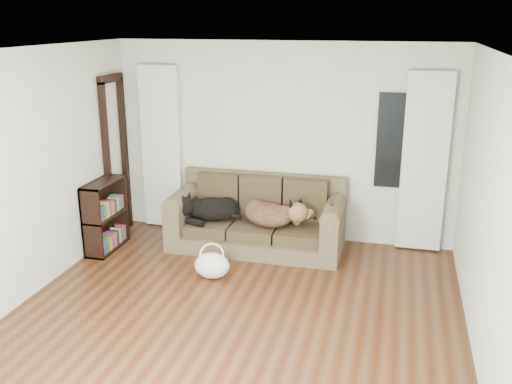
% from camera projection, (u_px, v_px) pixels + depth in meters
% --- Properties ---
extents(floor, '(5.00, 5.00, 0.00)m').
position_uv_depth(floor, '(229.00, 325.00, 5.56)').
color(floor, '#3B1C0C').
rests_on(floor, ground).
extents(ceiling, '(5.00, 5.00, 0.00)m').
position_uv_depth(ceiling, '(225.00, 52.00, 4.80)').
color(ceiling, white).
rests_on(ceiling, ground).
extents(wall_back, '(4.50, 0.04, 2.60)m').
position_uv_depth(wall_back, '(283.00, 142.00, 7.49)').
color(wall_back, silver).
rests_on(wall_back, ground).
extents(wall_left, '(0.04, 5.00, 2.60)m').
position_uv_depth(wall_left, '(13.00, 182.00, 5.71)').
color(wall_left, silver).
rests_on(wall_left, ground).
extents(wall_right, '(0.04, 5.00, 2.60)m').
position_uv_depth(wall_right, '(491.00, 220.00, 4.65)').
color(wall_right, silver).
rests_on(wall_right, ground).
extents(curtain_left, '(0.55, 0.08, 2.25)m').
position_uv_depth(curtain_left, '(161.00, 148.00, 7.87)').
color(curtain_left, silver).
rests_on(curtain_left, ground).
extents(curtain_right, '(0.55, 0.08, 2.25)m').
position_uv_depth(curtain_right, '(424.00, 163.00, 7.04)').
color(curtain_right, silver).
rests_on(curtain_right, ground).
extents(window_pane, '(0.50, 0.03, 1.20)m').
position_uv_depth(window_pane, '(397.00, 141.00, 7.10)').
color(window_pane, black).
rests_on(window_pane, wall_back).
extents(door_casing, '(0.07, 0.60, 2.10)m').
position_uv_depth(door_casing, '(116.00, 159.00, 7.67)').
color(door_casing, black).
rests_on(door_casing, ground).
extents(sofa, '(2.20, 0.95, 0.90)m').
position_uv_depth(sofa, '(256.00, 215.00, 7.31)').
color(sofa, '#3A3327').
rests_on(sofa, floor).
extents(dog_black_lab, '(0.75, 0.57, 0.29)m').
position_uv_depth(dog_black_lab, '(210.00, 210.00, 7.40)').
color(dog_black_lab, black).
rests_on(dog_black_lab, sofa).
extents(dog_shepherd, '(0.87, 0.78, 0.32)m').
position_uv_depth(dog_shepherd, '(271.00, 215.00, 7.20)').
color(dog_shepherd, black).
rests_on(dog_shepherd, sofa).
extents(tv_remote, '(0.08, 0.19, 0.02)m').
position_uv_depth(tv_remote, '(332.00, 202.00, 6.90)').
color(tv_remote, black).
rests_on(tv_remote, sofa).
extents(tote_bag, '(0.43, 0.34, 0.30)m').
position_uv_depth(tote_bag, '(212.00, 265.00, 6.54)').
color(tote_bag, beige).
rests_on(tote_bag, floor).
extents(bookshelf, '(0.28, 0.73, 0.91)m').
position_uv_depth(bookshelf, '(105.00, 212.00, 7.26)').
color(bookshelf, black).
rests_on(bookshelf, floor).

